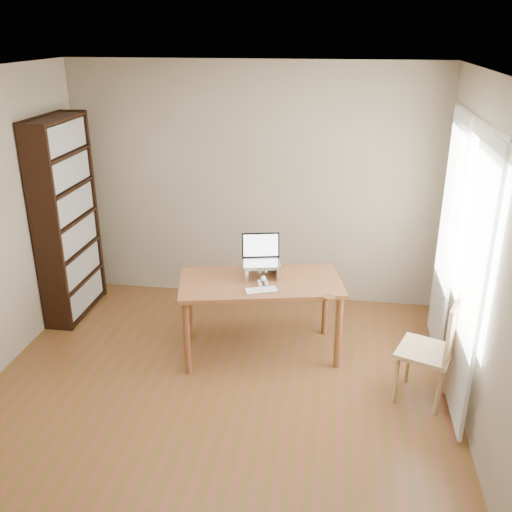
{
  "coord_description": "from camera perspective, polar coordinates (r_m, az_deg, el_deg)",
  "views": [
    {
      "loc": [
        0.94,
        -3.67,
        2.91
      ],
      "look_at": [
        0.23,
        0.98,
        1.0
      ],
      "focal_mm": 40.0,
      "sensor_mm": 36.0,
      "label": 1
    }
  ],
  "objects": [
    {
      "name": "laptop_stand",
      "position": [
        5.23,
        0.59,
        -1.3
      ],
      "size": [
        0.32,
        0.25,
        0.13
      ],
      "rotation": [
        0.0,
        0.0,
        0.22
      ],
      "color": "silver",
      "rests_on": "desk"
    },
    {
      "name": "chair",
      "position": [
        4.87,
        17.51,
        -8.54
      ],
      "size": [
        0.54,
        0.54,
        0.94
      ],
      "rotation": [
        0.0,
        0.0,
        -0.36
      ],
      "color": "tan",
      "rests_on": "ground"
    },
    {
      "name": "laptop",
      "position": [
        5.24,
        0.69,
        0.09
      ],
      "size": [
        0.4,
        0.36,
        0.25
      ],
      "rotation": [
        0.0,
        0.0,
        0.22
      ],
      "color": "silver",
      "rests_on": "laptop_stand"
    },
    {
      "name": "desk",
      "position": [
        5.23,
        0.46,
        -3.4
      ],
      "size": [
        1.6,
        1.04,
        0.75
      ],
      "rotation": [
        0.0,
        0.0,
        0.22
      ],
      "color": "brown",
      "rests_on": "ground"
    },
    {
      "name": "curtains",
      "position": [
        4.9,
        19.59,
        -0.04
      ],
      "size": [
        0.03,
        1.9,
        2.25
      ],
      "color": "white",
      "rests_on": "ground"
    },
    {
      "name": "bookshelf",
      "position": [
        6.2,
        -18.41,
        3.48
      ],
      "size": [
        0.3,
        0.9,
        2.1
      ],
      "color": "black",
      "rests_on": "ground"
    },
    {
      "name": "keyboard",
      "position": [
        4.99,
        0.54,
        -3.45
      ],
      "size": [
        0.32,
        0.23,
        0.02
      ],
      "rotation": [
        0.0,
        0.0,
        0.39
      ],
      "color": "silver",
      "rests_on": "desk"
    },
    {
      "name": "room",
      "position": [
        4.12,
        -4.79,
        -0.94
      ],
      "size": [
        4.04,
        4.54,
        2.64
      ],
      "color": "brown",
      "rests_on": "ground"
    },
    {
      "name": "coaster",
      "position": [
        4.92,
        7.33,
        -4.08
      ],
      "size": [
        0.11,
        0.11,
        0.01
      ],
      "primitive_type": "cylinder",
      "color": "brown",
      "rests_on": "desk"
    },
    {
      "name": "cat",
      "position": [
        5.27,
        0.54,
        -1.31
      ],
      "size": [
        0.25,
        0.49,
        0.16
      ],
      "rotation": [
        0.0,
        0.0,
        0.29
      ],
      "color": "#474138",
      "rests_on": "desk"
    }
  ]
}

